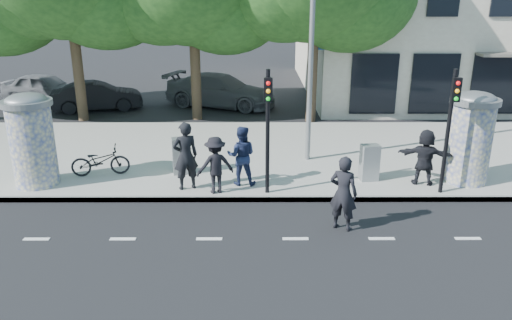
{
  "coord_description": "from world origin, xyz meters",
  "views": [
    {
      "loc": [
        -0.95,
        -8.92,
        5.48
      ],
      "look_at": [
        -0.91,
        3.5,
        1.21
      ],
      "focal_mm": 35.0,
      "sensor_mm": 36.0,
      "label": 1
    }
  ],
  "objects_px": {
    "ped_d": "(215,165)",
    "bicycle": "(100,161)",
    "ad_column_left": "(32,138)",
    "cabinet_left": "(181,156)",
    "ad_column_right": "(470,135)",
    "cabinet_right": "(369,163)",
    "man_road": "(343,193)",
    "traffic_pole_far": "(450,120)",
    "car_mid": "(97,96)",
    "traffic_pole_near": "(268,120)",
    "ped_f": "(425,157)",
    "ped_b": "(186,156)",
    "street_lamp": "(313,13)",
    "ped_c": "(241,156)",
    "car_left": "(45,88)",
    "car_right": "(220,90)"
  },
  "relations": [
    {
      "from": "ped_d",
      "to": "bicycle",
      "type": "xyz_separation_m",
      "value": [
        -3.57,
        1.36,
        -0.35
      ]
    },
    {
      "from": "ad_column_left",
      "to": "bicycle",
      "type": "bearing_deg",
      "value": 24.21
    },
    {
      "from": "ad_column_left",
      "to": "cabinet_left",
      "type": "height_order",
      "value": "ad_column_left"
    },
    {
      "from": "ad_column_right",
      "to": "cabinet_right",
      "type": "height_order",
      "value": "ad_column_right"
    },
    {
      "from": "man_road",
      "to": "cabinet_left",
      "type": "relative_size",
      "value": 1.66
    },
    {
      "from": "traffic_pole_far",
      "to": "cabinet_left",
      "type": "bearing_deg",
      "value": 167.77
    },
    {
      "from": "car_mid",
      "to": "bicycle",
      "type": "bearing_deg",
      "value": -178.34
    },
    {
      "from": "ad_column_left",
      "to": "cabinet_right",
      "type": "xyz_separation_m",
      "value": [
        9.61,
        0.3,
        -0.85
      ]
    },
    {
      "from": "cabinet_right",
      "to": "car_mid",
      "type": "bearing_deg",
      "value": 129.95
    },
    {
      "from": "traffic_pole_near",
      "to": "cabinet_left",
      "type": "height_order",
      "value": "traffic_pole_near"
    },
    {
      "from": "ped_d",
      "to": "traffic_pole_far",
      "type": "bearing_deg",
      "value": 160.63
    },
    {
      "from": "ad_column_left",
      "to": "ped_f",
      "type": "bearing_deg",
      "value": -0.13
    },
    {
      "from": "traffic_pole_near",
      "to": "ped_b",
      "type": "xyz_separation_m",
      "value": [
        -2.26,
        0.35,
        -1.12
      ]
    },
    {
      "from": "ped_b",
      "to": "ad_column_right",
      "type": "bearing_deg",
      "value": 162.55
    },
    {
      "from": "traffic_pole_far",
      "to": "man_road",
      "type": "xyz_separation_m",
      "value": [
        -3.05,
        -1.86,
        -1.31
      ]
    },
    {
      "from": "traffic_pole_near",
      "to": "traffic_pole_far",
      "type": "xyz_separation_m",
      "value": [
        4.8,
        0.0,
        0.0
      ]
    },
    {
      "from": "traffic_pole_near",
      "to": "car_mid",
      "type": "distance_m",
      "value": 13.26
    },
    {
      "from": "ad_column_left",
      "to": "bicycle",
      "type": "relative_size",
      "value": 1.55
    },
    {
      "from": "bicycle",
      "to": "cabinet_left",
      "type": "xyz_separation_m",
      "value": [
        2.42,
        0.16,
        0.1
      ]
    },
    {
      "from": "ped_d",
      "to": "cabinet_right",
      "type": "distance_m",
      "value": 4.53
    },
    {
      "from": "street_lamp",
      "to": "ped_b",
      "type": "xyz_separation_m",
      "value": [
        -3.66,
        -2.49,
        -3.68
      ]
    },
    {
      "from": "traffic_pole_far",
      "to": "ped_c",
      "type": "height_order",
      "value": "traffic_pole_far"
    },
    {
      "from": "ad_column_left",
      "to": "ad_column_right",
      "type": "bearing_deg",
      "value": 0.92
    },
    {
      "from": "car_left",
      "to": "bicycle",
      "type": "bearing_deg",
      "value": -142.03
    },
    {
      "from": "cabinet_right",
      "to": "car_left",
      "type": "height_order",
      "value": "car_left"
    },
    {
      "from": "bicycle",
      "to": "ped_b",
      "type": "bearing_deg",
      "value": -123.22
    },
    {
      "from": "car_left",
      "to": "car_right",
      "type": "height_order",
      "value": "car_right"
    },
    {
      "from": "traffic_pole_near",
      "to": "man_road",
      "type": "relative_size",
      "value": 1.85
    },
    {
      "from": "car_left",
      "to": "car_mid",
      "type": "xyz_separation_m",
      "value": [
        3.24,
        -1.95,
        -0.04
      ]
    },
    {
      "from": "bicycle",
      "to": "ped_f",
      "type": "bearing_deg",
      "value": -106.07
    },
    {
      "from": "ped_f",
      "to": "cabinet_left",
      "type": "xyz_separation_m",
      "value": [
        -7.06,
        0.92,
        -0.26
      ]
    },
    {
      "from": "ad_column_right",
      "to": "ped_b",
      "type": "height_order",
      "value": "ad_column_right"
    },
    {
      "from": "ped_f",
      "to": "cabinet_left",
      "type": "distance_m",
      "value": 7.12
    },
    {
      "from": "bicycle",
      "to": "car_right",
      "type": "height_order",
      "value": "car_right"
    },
    {
      "from": "traffic_pole_far",
      "to": "ad_column_left",
      "type": "bearing_deg",
      "value": 176.45
    },
    {
      "from": "traffic_pole_far",
      "to": "car_left",
      "type": "xyz_separation_m",
      "value": [
        -15.84,
        12.55,
        -1.51
      ]
    },
    {
      "from": "bicycle",
      "to": "cabinet_right",
      "type": "xyz_separation_m",
      "value": [
        7.99,
        -0.43,
        0.09
      ]
    },
    {
      "from": "man_road",
      "to": "car_right",
      "type": "distance_m",
      "value": 13.8
    },
    {
      "from": "traffic_pole_far",
      "to": "traffic_pole_near",
      "type": "bearing_deg",
      "value": 180.0
    },
    {
      "from": "ad_column_left",
      "to": "traffic_pole_near",
      "type": "height_order",
      "value": "traffic_pole_near"
    },
    {
      "from": "car_right",
      "to": "street_lamp",
      "type": "bearing_deg",
      "value": -137.36
    },
    {
      "from": "street_lamp",
      "to": "ped_d",
      "type": "xyz_separation_m",
      "value": [
        -2.82,
        -2.77,
        -3.85
      ]
    },
    {
      "from": "ad_column_right",
      "to": "car_right",
      "type": "distance_m",
      "value": 13.12
    },
    {
      "from": "ad_column_right",
      "to": "traffic_pole_far",
      "type": "distance_m",
      "value": 1.52
    },
    {
      "from": "man_road",
      "to": "car_right",
      "type": "bearing_deg",
      "value": -47.35
    },
    {
      "from": "ad_column_left",
      "to": "ped_c",
      "type": "distance_m",
      "value": 5.9
    },
    {
      "from": "bicycle",
      "to": "traffic_pole_near",
      "type": "bearing_deg",
      "value": -117.59
    },
    {
      "from": "cabinet_right",
      "to": "street_lamp",
      "type": "bearing_deg",
      "value": 122.7
    },
    {
      "from": "ped_b",
      "to": "ped_f",
      "type": "bearing_deg",
      "value": 161.41
    },
    {
      "from": "car_left",
      "to": "ped_b",
      "type": "bearing_deg",
      "value": -134.87
    }
  ]
}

